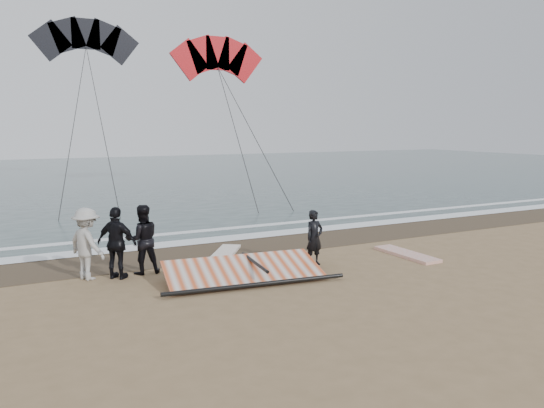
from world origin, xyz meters
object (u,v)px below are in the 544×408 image
Objects in this scene: board_white at (407,254)px; board_cream at (224,254)px; man_main at (314,238)px; sail_rig at (239,272)px.

board_white and board_cream have the same top height.
board_white is at bearing -15.44° from man_main.
man_main reaches higher than board_white.
sail_rig is (-2.49, -0.39, -0.59)m from man_main.
man_main is at bearing -15.78° from board_cream.
man_main is 3.00m from board_cream.
board_cream is (-1.85, 2.23, -0.74)m from man_main.
board_white is at bearing 7.09° from board_cream.
sail_rig reaches higher than board_cream.
board_cream is 2.71m from sail_rig.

